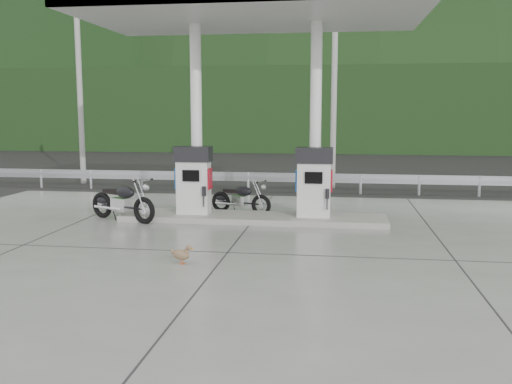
# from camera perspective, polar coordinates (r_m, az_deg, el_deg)

# --- Properties ---
(ground) EXTENTS (160.00, 160.00, 0.00)m
(ground) POSITION_cam_1_polar(r_m,az_deg,el_deg) (12.71, -1.99, -5.07)
(ground) COLOR black
(ground) RESTS_ON ground
(forecourt_apron) EXTENTS (18.00, 14.00, 0.02)m
(forecourt_apron) POSITION_cam_1_polar(r_m,az_deg,el_deg) (12.71, -1.99, -5.02)
(forecourt_apron) COLOR slate
(forecourt_apron) RESTS_ON ground
(pump_island) EXTENTS (7.00, 1.40, 0.15)m
(pump_island) POSITION_cam_1_polar(r_m,az_deg,el_deg) (15.10, -0.31, -2.59)
(pump_island) COLOR gray
(pump_island) RESTS_ON forecourt_apron
(gas_pump_left) EXTENTS (0.95, 0.55, 1.80)m
(gas_pump_left) POSITION_cam_1_polar(r_m,az_deg,el_deg) (15.27, -6.26, 1.18)
(gas_pump_left) COLOR silver
(gas_pump_left) RESTS_ON pump_island
(gas_pump_right) EXTENTS (0.95, 0.55, 1.80)m
(gas_pump_right) POSITION_cam_1_polar(r_m,az_deg,el_deg) (14.80, 5.82, 0.97)
(gas_pump_right) COLOR silver
(gas_pump_right) RESTS_ON pump_island
(canopy_column_left) EXTENTS (0.30, 0.30, 5.00)m
(canopy_column_left) POSITION_cam_1_polar(r_m,az_deg,el_deg) (15.55, -5.98, 7.22)
(canopy_column_left) COLOR white
(canopy_column_left) RESTS_ON pump_island
(canopy_column_right) EXTENTS (0.30, 0.30, 5.00)m
(canopy_column_right) POSITION_cam_1_polar(r_m,az_deg,el_deg) (15.09, 5.98, 7.20)
(canopy_column_right) COLOR white
(canopy_column_right) RESTS_ON pump_island
(canopy_roof) EXTENTS (8.50, 5.00, 0.40)m
(canopy_roof) POSITION_cam_1_polar(r_m,az_deg,el_deg) (15.05, -0.33, 17.56)
(canopy_roof) COLOR silver
(canopy_roof) RESTS_ON canopy_column_left
(guardrail) EXTENTS (26.00, 0.16, 1.42)m
(guardrail) POSITION_cam_1_polar(r_m,az_deg,el_deg) (20.41, 1.99, 1.94)
(guardrail) COLOR #AEB0B7
(guardrail) RESTS_ON ground
(road) EXTENTS (60.00, 7.00, 0.01)m
(road) POSITION_cam_1_polar(r_m,az_deg,el_deg) (23.95, 2.90, 1.14)
(road) COLOR black
(road) RESTS_ON ground
(utility_pole_a) EXTENTS (0.22, 0.22, 8.00)m
(utility_pole_a) POSITION_cam_1_polar(r_m,az_deg,el_deg) (23.99, -17.24, 10.37)
(utility_pole_a) COLOR #989792
(utility_pole_a) RESTS_ON ground
(utility_pole_b) EXTENTS (0.22, 0.22, 8.00)m
(utility_pole_b) POSITION_cam_1_polar(r_m,az_deg,el_deg) (21.71, 7.83, 10.93)
(utility_pole_b) COLOR #989792
(utility_pole_b) RESTS_ON ground
(tree_band) EXTENTS (80.00, 6.00, 6.00)m
(tree_band) POSITION_cam_1_polar(r_m,az_deg,el_deg) (42.24, 5.31, 8.18)
(tree_band) COLOR black
(tree_band) RESTS_ON ground
(forested_hills) EXTENTS (100.00, 40.00, 140.00)m
(forested_hills) POSITION_cam_1_polar(r_m,az_deg,el_deg) (72.27, 6.53, 5.72)
(forested_hills) COLOR black
(forested_hills) RESTS_ON ground
(motorcycle_left) EXTENTS (2.19, 1.49, 1.00)m
(motorcycle_left) POSITION_cam_1_polar(r_m,az_deg,el_deg) (15.45, -13.22, -0.97)
(motorcycle_left) COLOR black
(motorcycle_left) RESTS_ON forecourt_apron
(motorcycle_right) EXTENTS (1.86, 1.12, 0.84)m
(motorcycle_right) POSITION_cam_1_polar(r_m,az_deg,el_deg) (16.09, -1.54, -0.69)
(motorcycle_right) COLOR black
(motorcycle_right) RESTS_ON forecourt_apron
(duck) EXTENTS (0.47, 0.30, 0.33)m
(duck) POSITION_cam_1_polar(r_m,az_deg,el_deg) (10.97, -7.51, -6.26)
(duck) COLOR brown
(duck) RESTS_ON forecourt_apron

